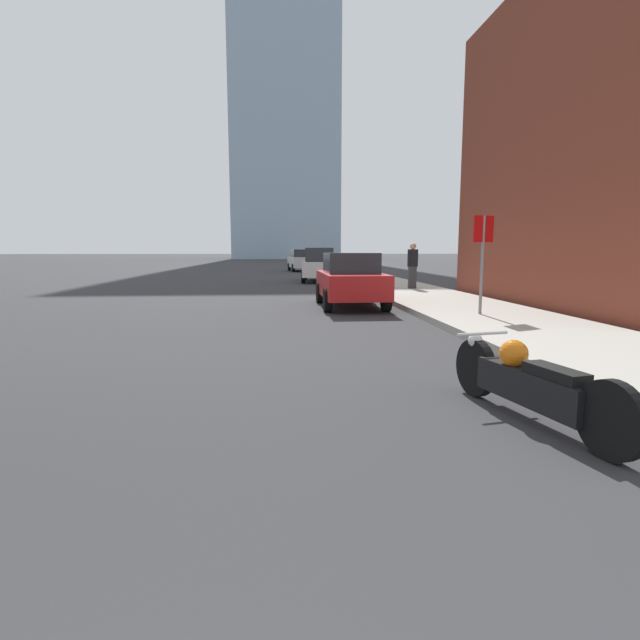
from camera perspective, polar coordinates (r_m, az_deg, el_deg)
name	(u,v)px	position (r m, az deg, el deg)	size (l,w,h in m)	color
sidewalk	(338,269)	(40.26, 2.04, 5.81)	(3.20, 240.00, 0.15)	#9E998E
distant_tower	(284,79)	(101.39, -4.17, 25.75)	(18.94, 18.94, 65.02)	#8CA5BC
motorcycle	(529,383)	(5.19, 22.80, -6.62)	(0.76, 2.43, 0.75)	black
parked_car_red	(351,280)	(14.35, 3.51, 4.62)	(1.78, 3.82, 1.55)	red
parked_car_white	(319,265)	(25.87, -0.06, 6.30)	(2.07, 4.56, 1.73)	silver
parked_car_silver	(302,260)	(38.41, -2.07, 6.83)	(2.14, 4.37, 1.65)	#BCBCC1
stop_sign	(483,247)	(12.13, 18.11, 7.88)	(0.57, 0.26, 2.25)	slate
pedestrian	(413,265)	(19.63, 10.53, 6.20)	(0.36, 0.24, 1.74)	#38383D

